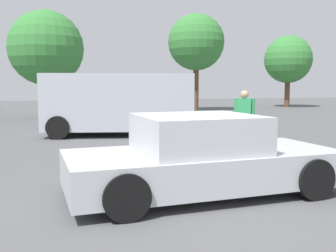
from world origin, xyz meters
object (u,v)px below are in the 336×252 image
sedan_foreground (201,158)px  van_white (119,102)px  pedestrian (244,114)px  dog (259,150)px

sedan_foreground → van_white: 7.80m
van_white → pedestrian: size_ratio=3.34×
sedan_foreground → dog: size_ratio=7.21×
sedan_foreground → pedestrian: bearing=51.9°
sedan_foreground → dog: (2.23, 2.12, -0.32)m
dog → pedestrian: (0.59, 1.89, 0.69)m
dog → van_white: bearing=111.9°
dog → pedestrian: bearing=72.7°
van_white → pedestrian: bearing=-39.9°
dog → pedestrian: pedestrian is taller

